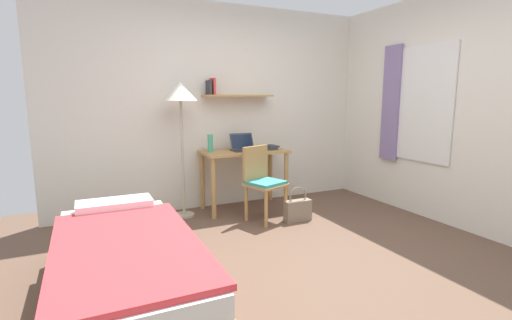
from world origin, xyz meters
name	(u,v)px	position (x,y,z in m)	size (l,w,h in m)	color
ground_plane	(304,262)	(0.00, 0.00, 0.00)	(5.28, 5.28, 0.00)	brown
wall_back	(223,107)	(0.00, 2.02, 1.30)	(4.40, 0.27, 2.60)	silver
wall_right	(467,109)	(2.02, 0.05, 1.30)	(0.10, 4.40, 2.60)	silver
bed	(126,269)	(-1.47, 0.01, 0.24)	(0.91, 2.00, 0.54)	#B2844C
desk	(244,162)	(0.16, 1.70, 0.62)	(1.08, 0.54, 0.76)	#B2844C
desk_chair	(262,180)	(0.18, 1.20, 0.48)	(0.51, 0.50, 0.87)	#B2844C
standing_lamp	(181,98)	(-0.63, 1.73, 1.42)	(0.40, 0.40, 1.61)	#B2A893
laptop	(243,146)	(0.15, 1.72, 0.82)	(0.31, 0.23, 0.21)	#2D2D33
water_bottle	(210,143)	(-0.27, 1.74, 0.87)	(0.07, 0.07, 0.22)	#42A87F
book_stack	(270,147)	(0.52, 1.67, 0.79)	(0.17, 0.24, 0.05)	#333338
handbag	(298,209)	(0.53, 0.98, 0.14)	(0.33, 0.12, 0.41)	gray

